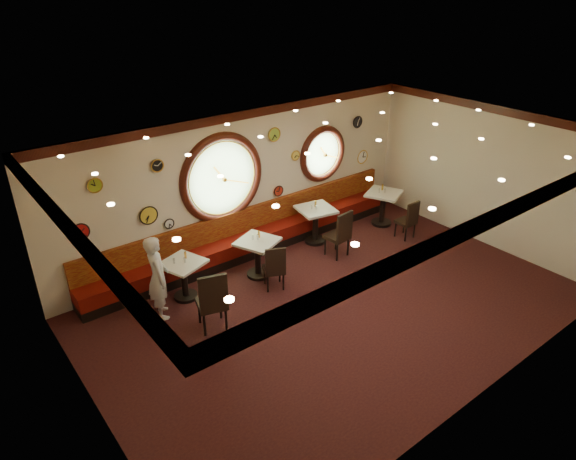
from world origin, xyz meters
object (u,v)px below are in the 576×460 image
object	(u,v)px
chair_d	(409,218)
condiment_c_pepper	(316,207)
condiment_d_pepper	(385,191)
table_a	(184,275)
condiment_c_salt	(312,207)
chair_b	(275,265)
chair_c	(341,231)
condiment_c_bottle	(316,204)
condiment_d_salt	(379,191)
condiment_a_bottle	(185,255)
condiment_b_pepper	(258,237)
waiter	(158,277)
condiment_b_bottle	(259,234)
chair_a	(212,298)
condiment_a_salt	(174,261)
table_d	(383,204)
condiment_b_salt	(253,237)
condiment_d_bottle	(382,187)
table_c	(316,221)
condiment_a_pepper	(185,260)
table_b	(258,254)

from	to	relation	value
chair_d	condiment_c_pepper	bearing A→B (deg)	147.41
condiment_c_pepper	condiment_d_pepper	world-z (taller)	condiment_d_pepper
table_a	condiment_c_salt	world-z (taller)	condiment_c_salt
chair_b	chair_c	bearing A→B (deg)	28.54
chair_b	condiment_c_bottle	xyz separation A→B (m)	(2.00, 1.11, 0.38)
condiment_d_salt	condiment_a_bottle	size ratio (longest dim) A/B	0.71
condiment_b_pepper	waiter	world-z (taller)	waiter
chair_b	condiment_c_pepper	xyz separation A→B (m)	(1.92, 0.98, 0.36)
condiment_b_bottle	condiment_b_pepper	bearing A→B (deg)	-142.23
condiment_d_salt	chair_b	bearing A→B (deg)	-168.28
chair_d	condiment_a_bottle	bearing A→B (deg)	167.30
condiment_c_salt	condiment_a_bottle	distance (m)	3.29
chair_a	chair_c	world-z (taller)	chair_a
chair_a	condiment_a_salt	size ratio (longest dim) A/B	7.20
condiment_c_salt	waiter	world-z (taller)	waiter
chair_b	condiment_d_salt	bearing A→B (deg)	35.48
table_a	table_d	xyz separation A→B (m)	(5.44, -0.12, 0.04)
condiment_b_salt	condiment_d_bottle	bearing A→B (deg)	1.93
condiment_c_salt	condiment_d_pepper	xyz separation A→B (m)	(2.04, -0.37, 0.00)
table_c	condiment_d_pepper	distance (m)	2.00
table_d	condiment_c_bottle	distance (m)	1.97
condiment_a_salt	condiment_a_pepper	xyz separation A→B (m)	(0.18, -0.09, 0.00)
chair_d	condiment_c_salt	bearing A→B (deg)	146.56
waiter	condiment_a_salt	bearing A→B (deg)	-43.42
chair_a	condiment_c_bottle	world-z (taller)	chair_a
chair_a	condiment_c_bottle	distance (m)	3.94
condiment_a_salt	condiment_a_bottle	bearing A→B (deg)	9.11
condiment_a_salt	condiment_a_pepper	distance (m)	0.20
table_c	chair_a	world-z (taller)	chair_a
chair_b	condiment_c_bottle	distance (m)	2.32
table_a	table_c	distance (m)	3.51
table_b	chair_b	distance (m)	0.63
condiment_b_bottle	condiment_d_bottle	bearing A→B (deg)	1.93
table_d	condiment_d_salt	distance (m)	0.39
condiment_d_bottle	condiment_a_salt	bearing A→B (deg)	179.62
condiment_d_pepper	chair_d	bearing A→B (deg)	-95.66
chair_c	condiment_d_pepper	bearing A→B (deg)	9.93
table_c	condiment_d_bottle	world-z (taller)	condiment_d_bottle
chair_c	condiment_a_pepper	distance (m)	3.51
condiment_d_pepper	chair_c	bearing A→B (deg)	-164.84
table_b	table_c	xyz separation A→B (m)	(1.92, 0.40, 0.02)
table_c	condiment_d_pepper	size ratio (longest dim) A/B	8.93
chair_a	condiment_a_bottle	distance (m)	1.35
chair_b	condiment_a_bottle	bearing A→B (deg)	170.84
table_a	condiment_d_pepper	size ratio (longest dim) A/B	8.97
table_c	chair_a	xyz separation A→B (m)	(-3.58, -1.42, 0.14)
condiment_a_salt	condiment_a_bottle	distance (m)	0.27
condiment_b_pepper	condiment_c_pepper	bearing A→B (deg)	9.75
chair_a	condiment_b_bottle	world-z (taller)	chair_a
table_d	condiment_b_salt	distance (m)	3.92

